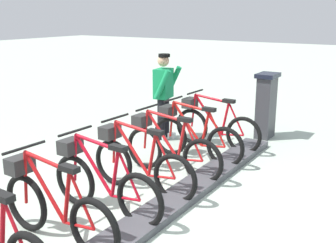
{
  "coord_description": "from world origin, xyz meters",
  "views": [
    {
      "loc": [
        -2.55,
        3.68,
        2.41
      ],
      "look_at": [
        0.5,
        -1.13,
        0.9
      ],
      "focal_mm": 44.1,
      "sensor_mm": 36.0,
      "label": 1
    }
  ],
  "objects_px": {
    "payment_kiosk": "(266,105)",
    "bike_docked_3": "(138,163)",
    "bike_docked_1": "(193,135)",
    "bike_docked_4": "(101,181)",
    "bike_docked_2": "(168,148)",
    "bike_docked_5": "(53,205)",
    "worker_near_rack": "(164,93)",
    "bike_docked_0": "(213,125)"
  },
  "relations": [
    {
      "from": "bike_docked_1",
      "to": "worker_near_rack",
      "type": "relative_size",
      "value": 1.04
    },
    {
      "from": "payment_kiosk",
      "to": "bike_docked_3",
      "type": "bearing_deg",
      "value": 80.54
    },
    {
      "from": "worker_near_rack",
      "to": "bike_docked_3",
      "type": "bearing_deg",
      "value": 114.96
    },
    {
      "from": "bike_docked_0",
      "to": "bike_docked_5",
      "type": "distance_m",
      "value": 3.82
    },
    {
      "from": "payment_kiosk",
      "to": "bike_docked_3",
      "type": "xyz_separation_m",
      "value": [
        0.57,
        3.43,
        -0.24
      ]
    },
    {
      "from": "bike_docked_1",
      "to": "bike_docked_4",
      "type": "height_order",
      "value": "same"
    },
    {
      "from": "payment_kiosk",
      "to": "bike_docked_3",
      "type": "relative_size",
      "value": 0.74
    },
    {
      "from": "worker_near_rack",
      "to": "bike_docked_2",
      "type": "bearing_deg",
      "value": 125.01
    },
    {
      "from": "bike_docked_1",
      "to": "bike_docked_3",
      "type": "bearing_deg",
      "value": 90.0
    },
    {
      "from": "bike_docked_1",
      "to": "bike_docked_4",
      "type": "xyz_separation_m",
      "value": [
        0.0,
        2.29,
        0.0
      ]
    },
    {
      "from": "bike_docked_4",
      "to": "bike_docked_5",
      "type": "height_order",
      "value": "same"
    },
    {
      "from": "payment_kiosk",
      "to": "bike_docked_5",
      "type": "xyz_separation_m",
      "value": [
        0.57,
        4.96,
        -0.24
      ]
    },
    {
      "from": "bike_docked_5",
      "to": "payment_kiosk",
      "type": "bearing_deg",
      "value": -96.58
    },
    {
      "from": "bike_docked_4",
      "to": "worker_near_rack",
      "type": "height_order",
      "value": "worker_near_rack"
    },
    {
      "from": "bike_docked_0",
      "to": "bike_docked_3",
      "type": "height_order",
      "value": "same"
    },
    {
      "from": "bike_docked_3",
      "to": "bike_docked_1",
      "type": "bearing_deg",
      "value": -90.0
    },
    {
      "from": "bike_docked_0",
      "to": "bike_docked_5",
      "type": "height_order",
      "value": "same"
    },
    {
      "from": "bike_docked_2",
      "to": "bike_docked_4",
      "type": "xyz_separation_m",
      "value": [
        0.0,
        1.53,
        0.0
      ]
    },
    {
      "from": "payment_kiosk",
      "to": "bike_docked_4",
      "type": "xyz_separation_m",
      "value": [
        0.57,
        4.2,
        -0.24
      ]
    },
    {
      "from": "payment_kiosk",
      "to": "bike_docked_5",
      "type": "distance_m",
      "value": 5.0
    },
    {
      "from": "payment_kiosk",
      "to": "worker_near_rack",
      "type": "relative_size",
      "value": 0.77
    },
    {
      "from": "bike_docked_1",
      "to": "bike_docked_2",
      "type": "height_order",
      "value": "same"
    },
    {
      "from": "bike_docked_4",
      "to": "bike_docked_3",
      "type": "bearing_deg",
      "value": -90.0
    },
    {
      "from": "worker_near_rack",
      "to": "bike_docked_1",
      "type": "bearing_deg",
      "value": 144.77
    },
    {
      "from": "payment_kiosk",
      "to": "worker_near_rack",
      "type": "xyz_separation_m",
      "value": [
        1.63,
        1.16,
        0.24
      ]
    },
    {
      "from": "bike_docked_1",
      "to": "bike_docked_4",
      "type": "bearing_deg",
      "value": 90.0
    },
    {
      "from": "payment_kiosk",
      "to": "bike_docked_2",
      "type": "height_order",
      "value": "payment_kiosk"
    },
    {
      "from": "bike_docked_0",
      "to": "bike_docked_2",
      "type": "height_order",
      "value": "same"
    },
    {
      "from": "payment_kiosk",
      "to": "bike_docked_1",
      "type": "height_order",
      "value": "payment_kiosk"
    },
    {
      "from": "worker_near_rack",
      "to": "payment_kiosk",
      "type": "bearing_deg",
      "value": -144.6
    },
    {
      "from": "payment_kiosk",
      "to": "bike_docked_0",
      "type": "xyz_separation_m",
      "value": [
        0.57,
        1.14,
        -0.24
      ]
    },
    {
      "from": "bike_docked_0",
      "to": "bike_docked_2",
      "type": "xyz_separation_m",
      "value": [
        0.0,
        1.53,
        0.0
      ]
    },
    {
      "from": "bike_docked_1",
      "to": "worker_near_rack",
      "type": "bearing_deg",
      "value": -35.23
    },
    {
      "from": "payment_kiosk",
      "to": "bike_docked_3",
      "type": "distance_m",
      "value": 3.49
    },
    {
      "from": "bike_docked_1",
      "to": "bike_docked_3",
      "type": "height_order",
      "value": "same"
    },
    {
      "from": "bike_docked_5",
      "to": "bike_docked_4",
      "type": "bearing_deg",
      "value": -90.0
    },
    {
      "from": "worker_near_rack",
      "to": "bike_docked_0",
      "type": "bearing_deg",
      "value": -179.15
    },
    {
      "from": "bike_docked_4",
      "to": "bike_docked_2",
      "type": "bearing_deg",
      "value": -90.0
    },
    {
      "from": "payment_kiosk",
      "to": "bike_docked_2",
      "type": "xyz_separation_m",
      "value": [
        0.57,
        2.67,
        -0.24
      ]
    },
    {
      "from": "bike_docked_3",
      "to": "bike_docked_4",
      "type": "height_order",
      "value": "same"
    },
    {
      "from": "payment_kiosk",
      "to": "bike_docked_1",
      "type": "xyz_separation_m",
      "value": [
        0.57,
        1.91,
        -0.24
      ]
    },
    {
      "from": "bike_docked_4",
      "to": "bike_docked_5",
      "type": "bearing_deg",
      "value": 90.0
    }
  ]
}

